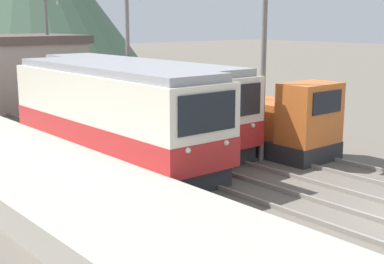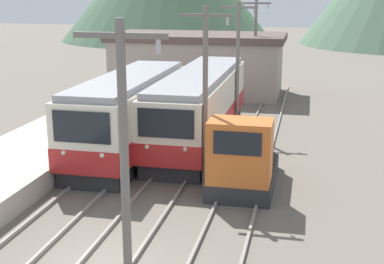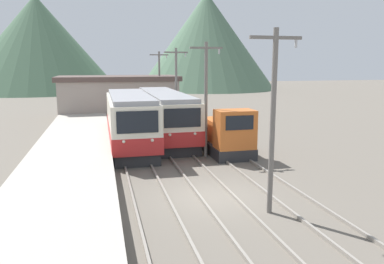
% 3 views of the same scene
% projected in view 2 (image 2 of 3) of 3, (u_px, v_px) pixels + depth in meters
% --- Properties ---
extents(track_left, '(1.54, 60.00, 0.14)m').
position_uv_depth(track_left, '(13.00, 255.00, 15.45)').
color(track_left, gray).
rests_on(track_left, ground).
extents(commuter_train_left, '(2.84, 10.98, 3.69)m').
position_uv_depth(commuter_train_left, '(130.00, 117.00, 25.01)').
color(commuter_train_left, '#28282B').
rests_on(commuter_train_left, ground).
extents(commuter_train_center, '(2.84, 13.17, 3.57)m').
position_uv_depth(commuter_train_center, '(200.00, 109.00, 26.92)').
color(commuter_train_center, '#28282B').
rests_on(commuter_train_center, ground).
extents(shunting_locomotive, '(2.40, 4.80, 3.00)m').
position_uv_depth(shunting_locomotive, '(244.00, 157.00, 20.74)').
color(shunting_locomotive, '#28282B').
rests_on(shunting_locomotive, ground).
extents(catenary_mast_near, '(2.00, 0.20, 6.95)m').
position_uv_depth(catenary_mast_near, '(125.00, 167.00, 11.53)').
color(catenary_mast_near, slate).
rests_on(catenary_mast_near, ground).
extents(catenary_mast_mid, '(2.00, 0.20, 6.95)m').
position_uv_depth(catenary_mast_mid, '(205.00, 91.00, 20.10)').
color(catenary_mast_mid, slate).
rests_on(catenary_mast_mid, ground).
extents(catenary_mast_far, '(2.00, 0.20, 6.95)m').
position_uv_depth(catenary_mast_far, '(238.00, 61.00, 28.67)').
color(catenary_mast_far, slate).
rests_on(catenary_mast_far, ground).
extents(catenary_mast_distant, '(2.00, 0.20, 6.95)m').
position_uv_depth(catenary_mast_distant, '(255.00, 45.00, 37.24)').
color(catenary_mast_distant, slate).
rests_on(catenary_mast_distant, ground).
extents(station_building, '(12.60, 6.30, 4.40)m').
position_uv_depth(station_building, '(198.00, 64.00, 39.42)').
color(station_building, gray).
rests_on(station_building, ground).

